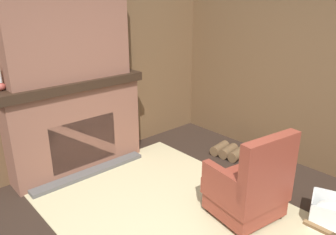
# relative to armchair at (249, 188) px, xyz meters

# --- Properties ---
(wood_panel_wall_left) EXTENTS (0.06, 5.30, 2.56)m
(wood_panel_wall_left) POSITION_rel_armchair_xyz_m (-2.40, -0.79, 0.91)
(wood_panel_wall_left) COLOR brown
(wood_panel_wall_left) RESTS_ON ground
(wood_panel_wall_back) EXTENTS (5.30, 0.09, 2.56)m
(wood_panel_wall_back) POSITION_rel_armchair_xyz_m (0.02, 1.59, 0.92)
(wood_panel_wall_back) COLOR brown
(wood_panel_wall_back) RESTS_ON ground
(fireplace_hearth) EXTENTS (0.59, 1.85, 1.24)m
(fireplace_hearth) POSITION_rel_armchair_xyz_m (-2.17, -0.79, 0.25)
(fireplace_hearth) COLOR brown
(fireplace_hearth) RESTS_ON ground
(chimney_breast) EXTENTS (0.33, 1.54, 1.29)m
(chimney_breast) POSITION_rel_armchair_xyz_m (-2.18, -0.79, 1.53)
(chimney_breast) COLOR brown
(chimney_breast) RESTS_ON fireplace_hearth
(area_rug) EXTENTS (3.34, 2.19, 0.01)m
(area_rug) POSITION_rel_armchair_xyz_m (-0.41, -0.53, -0.36)
(area_rug) COLOR #C6B789
(area_rug) RESTS_ON ground
(armchair) EXTENTS (0.73, 0.78, 1.01)m
(armchair) POSITION_rel_armchair_xyz_m (0.00, 0.00, 0.00)
(armchair) COLOR brown
(armchair) RESTS_ON ground
(firewood_stack) EXTENTS (0.49, 0.38, 0.15)m
(firewood_stack) POSITION_rel_armchair_xyz_m (-1.05, 1.02, -0.29)
(firewood_stack) COLOR brown
(firewood_stack) RESTS_ON ground
(laundry_basket) EXTENTS (0.54, 0.51, 0.28)m
(laundry_basket) POSITION_rel_armchair_xyz_m (0.65, 0.57, -0.22)
(laundry_basket) COLOR white
(laundry_basket) RESTS_ON ground
(oil_lamp_vase) EXTENTS (0.10, 0.10, 0.25)m
(oil_lamp_vase) POSITION_rel_armchair_xyz_m (-2.22, -1.60, 0.97)
(oil_lamp_vase) COLOR #B24C42
(oil_lamp_vase) RESTS_ON fireplace_hearth
(storage_case) EXTENTS (0.17, 0.27, 0.13)m
(storage_case) POSITION_rel_armchair_xyz_m (-2.22, -0.60, 0.95)
(storage_case) COLOR black
(storage_case) RESTS_ON fireplace_hearth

